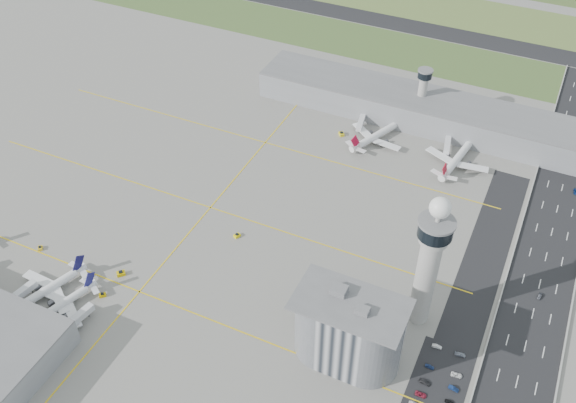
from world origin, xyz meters
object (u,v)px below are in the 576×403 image
at_px(jet_bridge_far_1, 448,140).
at_px(tug_3, 237,235).
at_px(airplane_near_c, 58,303).
at_px(jet_bridge_near_1, 9,305).
at_px(car_lot_4, 430,366).
at_px(car_lot_11, 460,354).
at_px(car_lot_3, 425,382).
at_px(car_hw_1, 540,296).
at_px(tug_1, 121,273).
at_px(car_lot_9, 454,389).
at_px(airplane_far_b, 458,155).
at_px(tug_0, 40,248).
at_px(control_tower, 430,258).
at_px(tug_5, 439,203).
at_px(car_lot_2, 421,394).
at_px(car_lot_1, 413,403).
at_px(secondary_tower, 423,90).
at_px(airplane_near_b, 44,287).
at_px(car_lot_10, 456,375).
at_px(jet_bridge_near_2, 66,330).
at_px(car_hw_2, 576,192).
at_px(admin_building, 348,330).
at_px(jet_bridge_far_0, 363,118).
at_px(car_lot_8, 449,402).
at_px(tug_4, 341,134).
at_px(car_lot_5, 437,346).
at_px(tug_2, 103,295).
at_px(car_hw_4, 566,122).

relative_size(jet_bridge_far_1, tug_3, 4.76).
relative_size(airplane_near_c, jet_bridge_near_1, 2.54).
distance_m(car_lot_4, car_lot_11, 14.00).
distance_m(car_lot_3, car_hw_1, 69.76).
bearing_deg(tug_1, car_lot_9, 46.97).
bearing_deg(airplane_far_b, tug_3, 150.27).
bearing_deg(tug_0, control_tower, 154.63).
relative_size(tug_5, car_lot_2, 0.68).
relative_size(airplane_near_c, car_lot_1, 10.41).
xyz_separation_m(secondary_tower, car_hw_1, (86.01, -109.60, -18.19)).
bearing_deg(car_lot_1, control_tower, 7.28).
bearing_deg(car_lot_4, tug_0, 98.41).
relative_size(jet_bridge_near_1, car_lot_9, 3.56).
relative_size(airplane_near_b, tug_3, 13.16).
xyz_separation_m(tug_5, car_lot_10, (32.45, -93.46, -0.25)).
height_order(tug_1, car_lot_1, tug_1).
bearing_deg(car_lot_10, tug_1, 88.42).
xyz_separation_m(jet_bridge_far_1, car_lot_9, (42.07, -151.50, -2.20)).
distance_m(jet_bridge_near_2, car_lot_3, 142.26).
relative_size(jet_bridge_near_1, car_hw_2, 3.06).
bearing_deg(car_lot_11, tug_0, 88.46).
height_order(jet_bridge_near_2, car_lot_10, jet_bridge_near_2).
bearing_deg(admin_building, car_lot_1, -17.99).
height_order(admin_building, tug_1, admin_building).
bearing_deg(jet_bridge_far_0, secondary_tower, 112.74).
xyz_separation_m(tug_3, tug_5, (79.43, 62.56, -0.00)).
relative_size(airplane_far_b, car_lot_9, 10.60).
height_order(secondary_tower, car_lot_1, secondary_tower).
distance_m(jet_bridge_far_1, car_lot_4, 149.23).
xyz_separation_m(airplane_near_b, car_lot_4, (157.55, 34.60, -4.80)).
bearing_deg(car_lot_8, control_tower, 33.57).
xyz_separation_m(secondary_tower, tug_1, (-82.92, -175.29, -17.75)).
bearing_deg(car_lot_2, tug_0, 89.96).
bearing_deg(car_lot_1, car_lot_3, -14.18).
distance_m(jet_bridge_far_1, car_lot_11, 141.40).
distance_m(tug_4, car_lot_1, 170.32).
xyz_separation_m(airplane_near_b, tug_0, (-21.83, 20.34, -4.62)).
xyz_separation_m(jet_bridge_near_1, car_lot_5, (166.33, 57.38, -2.22)).
distance_m(tug_2, car_hw_4, 273.18).
xyz_separation_m(car_lot_9, car_hw_4, (14.54, 201.33, -0.02)).
bearing_deg(tug_3, car_hw_1, -147.48).
xyz_separation_m(car_lot_1, car_lot_3, (1.27, 10.48, 0.08)).
relative_size(airplane_near_c, car_lot_3, 7.99).
relative_size(car_lot_9, car_hw_1, 1.05).
height_order(tug_4, car_hw_2, tug_4).
relative_size(control_tower, secondary_tower, 2.02).
height_order(airplane_near_b, tug_3, airplane_near_b).
bearing_deg(airplane_near_b, jet_bridge_far_0, 175.70).
distance_m(jet_bridge_near_1, car_hw_2, 272.44).
height_order(car_lot_2, car_hw_2, car_hw_2).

